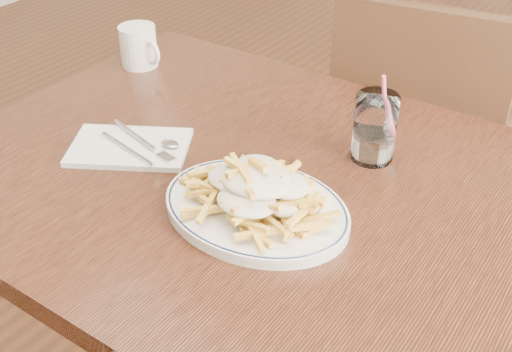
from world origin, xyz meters
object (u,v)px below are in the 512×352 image
Objects in this scene: fries_plate at (256,208)px; table at (287,225)px; coffee_mug at (139,46)px; water_glass at (374,132)px; chair_far at (417,141)px; loaded_fries at (256,185)px.

table is at bearing 87.92° from fries_plate.
table is 0.57m from coffee_mug.
coffee_mug reaches higher than fries_plate.
water_glass is at bearing -5.13° from coffee_mug.
chair_far is 0.81m from loaded_fries.
table is at bearing -88.10° from chair_far.
table is at bearing -21.98° from coffee_mug.
loaded_fries is 2.16× the size of coffee_mug.
chair_far is 0.73m from coffee_mug.
loaded_fries is at bearing -30.01° from coffee_mug.
loaded_fries is (-0.00, -0.09, 0.13)m from table.
loaded_fries reaches higher than fries_plate.
coffee_mug is at bearing -137.73° from chair_far.
fries_plate is 1.49× the size of loaded_fries.
loaded_fries is at bearing -106.74° from water_glass.
coffee_mug is at bearing 149.99° from fries_plate.
fries_plate is at bearing -106.74° from water_glass.
table is 4.91× the size of loaded_fries.
loaded_fries is 1.52× the size of water_glass.
water_glass is (0.09, -0.50, 0.30)m from chair_far.
loaded_fries is at bearing -88.57° from chair_far.
coffee_mug is at bearing 149.99° from loaded_fries.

